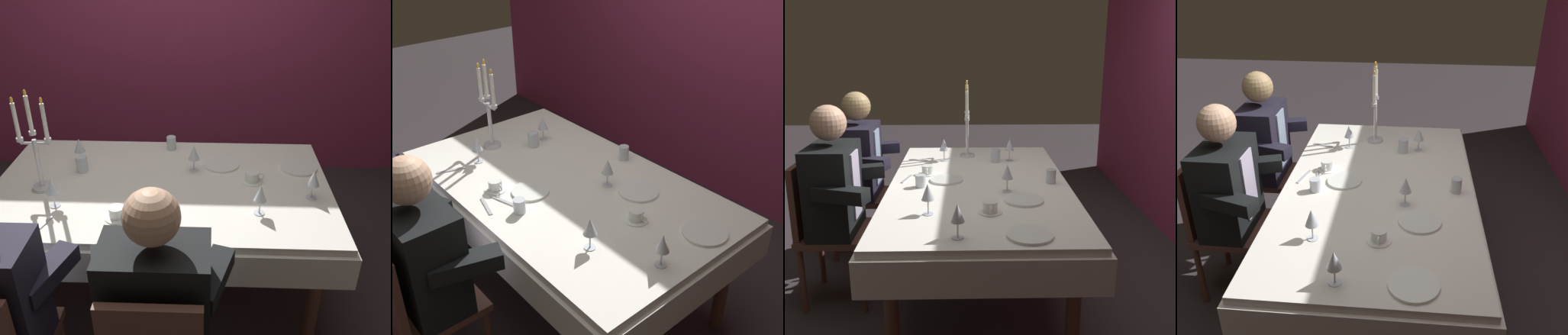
{
  "view_description": "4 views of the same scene",
  "coord_description": "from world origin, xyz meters",
  "views": [
    {
      "loc": [
        0.28,
        -2.11,
        2.01
      ],
      "look_at": [
        0.2,
        -0.05,
        0.88
      ],
      "focal_mm": 39.91,
      "sensor_mm": 36.0,
      "label": 1
    },
    {
      "loc": [
        1.86,
        -1.43,
        2.17
      ],
      "look_at": [
        0.16,
        0.03,
        0.9
      ],
      "focal_mm": 44.68,
      "sensor_mm": 36.0,
      "label": 2
    },
    {
      "loc": [
        2.72,
        -0.06,
        1.61
      ],
      "look_at": [
        0.03,
        0.01,
        0.84
      ],
      "focal_mm": 42.07,
      "sensor_mm": 36.0,
      "label": 3
    },
    {
      "loc": [
        2.19,
        0.17,
        2.0
      ],
      "look_at": [
        0.03,
        -0.03,
        0.88
      ],
      "focal_mm": 39.74,
      "sensor_mm": 36.0,
      "label": 4
    }
  ],
  "objects": [
    {
      "name": "wine_glass_3",
      "position": [
        -0.52,
        0.23,
        0.85
      ],
      "size": [
        0.07,
        0.07,
        0.16
      ],
      "color": "silver",
      "rests_on": "dining_table"
    },
    {
      "name": "wine_glass_0",
      "position": [
        0.18,
        0.16,
        0.85
      ],
      "size": [
        0.07,
        0.07,
        0.16
      ],
      "color": "silver",
      "rests_on": "dining_table"
    },
    {
      "name": "candelabra",
      "position": [
        -0.65,
        -0.08,
        0.97
      ],
      "size": [
        0.19,
        0.11,
        0.58
      ],
      "color": "silver",
      "rests_on": "dining_table"
    },
    {
      "name": "dinner_plate_0",
      "position": [
        -0.04,
        -0.2,
        0.75
      ],
      "size": [
        0.21,
        0.21,
        0.01
      ],
      "primitive_type": "cylinder",
      "color": "white",
      "rests_on": "dining_table"
    },
    {
      "name": "dinner_plate_2",
      "position": [
        0.81,
        0.21,
        0.75
      ],
      "size": [
        0.22,
        0.22,
        0.01
      ],
      "primitive_type": "cylinder",
      "color": "white",
      "rests_on": "dining_table"
    },
    {
      "name": "fork_0",
      "position": [
        -0.54,
        -0.42,
        0.74
      ],
      "size": [
        0.07,
        0.17,
        0.01
      ],
      "primitive_type": "cube",
      "rotation": [
        0.0,
        0.0,
        1.26
      ],
      "color": "#B7B7BC",
      "rests_on": "dining_table"
    },
    {
      "name": "seated_diner_1",
      "position": [
        0.08,
        -0.89,
        0.74
      ],
      "size": [
        0.63,
        0.48,
        1.24
      ],
      "color": "brown",
      "rests_on": "ground_plane"
    },
    {
      "name": "seated_diner_0",
      "position": [
        -0.6,
        -0.89,
        0.74
      ],
      "size": [
        0.63,
        0.48,
        1.24
      ],
      "color": "brown",
      "rests_on": "ground_plane"
    },
    {
      "name": "wine_glass_2",
      "position": [
        0.82,
        -0.11,
        0.86
      ],
      "size": [
        0.07,
        0.07,
        0.16
      ],
      "color": "silver",
      "rests_on": "dining_table"
    },
    {
      "name": "water_tumbler_2",
      "position": [
        -0.49,
        0.13,
        0.79
      ],
      "size": [
        0.07,
        0.07,
        0.1
      ],
      "primitive_type": "cylinder",
      "color": "silver",
      "rests_on": "dining_table"
    },
    {
      "name": "wine_glass_1",
      "position": [
        -0.53,
        -0.25,
        0.85
      ],
      "size": [
        0.07,
        0.07,
        0.16
      ],
      "color": "silver",
      "rests_on": "dining_table"
    },
    {
      "name": "fork_1",
      "position": [
        -0.08,
        -0.46,
        0.74
      ],
      "size": [
        0.17,
        0.06,
        0.01
      ],
      "primitive_type": "cube",
      "rotation": [
        0.0,
        0.0,
        -0.25
      ],
      "color": "#B7B7BC",
      "rests_on": "dining_table"
    },
    {
      "name": "dinner_plate_1",
      "position": [
        0.34,
        0.24,
        0.75
      ],
      "size": [
        0.22,
        0.22,
        0.01
      ],
      "primitive_type": "cylinder",
      "color": "white",
      "rests_on": "dining_table"
    },
    {
      "name": "dining_table",
      "position": [
        0.0,
        0.0,
        0.62
      ],
      "size": [
        1.94,
        1.14,
        0.74
      ],
      "color": "white",
      "rests_on": "ground_plane"
    },
    {
      "name": "water_tumbler_0",
      "position": [
        0.02,
        0.45,
        0.78
      ],
      "size": [
        0.06,
        0.06,
        0.09
      ],
      "primitive_type": "cylinder",
      "color": "silver",
      "rests_on": "dining_table"
    },
    {
      "name": "coffee_cup_0",
      "position": [
        0.52,
        0.05,
        0.77
      ],
      "size": [
        0.13,
        0.12,
        0.06
      ],
      "color": "white",
      "rests_on": "dining_table"
    },
    {
      "name": "coffee_cup_1",
      "position": [
        -0.19,
        -0.34,
        0.77
      ],
      "size": [
        0.13,
        0.12,
        0.06
      ],
      "color": "white",
      "rests_on": "dining_table"
    },
    {
      "name": "ground_plane",
      "position": [
        0.0,
        0.0,
        0.0
      ],
      "size": [
        12.0,
        12.0,
        0.0
      ],
      "primitive_type": "plane",
      "color": "#332C2F"
    },
    {
      "name": "wine_glass_4",
      "position": [
        0.53,
        -0.27,
        0.85
      ],
      "size": [
        0.07,
        0.07,
        0.16
      ],
      "color": "silver",
      "rests_on": "dining_table"
    },
    {
      "name": "water_tumbler_1",
      "position": [
        0.08,
        -0.36,
        0.78
      ],
      "size": [
        0.06,
        0.06,
        0.08
      ],
      "primitive_type": "cylinder",
      "color": "silver",
      "rests_on": "dining_table"
    },
    {
      "name": "spoon_2",
      "position": [
        -0.07,
        -0.37,
        0.74
      ],
      "size": [
        0.17,
        0.06,
        0.01
      ],
      "primitive_type": "cube",
      "rotation": [
        0.0,
        0.0,
        0.26
      ],
      "color": "#B7B7BC",
      "rests_on": "dining_table"
    }
  ]
}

